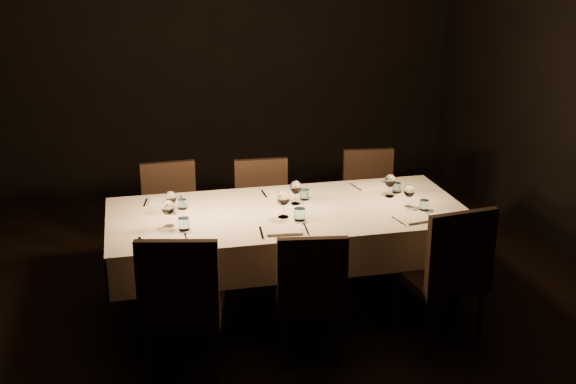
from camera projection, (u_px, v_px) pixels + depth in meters
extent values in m
cube|color=black|center=(288.00, 307.00, 5.35)|extent=(5.00, 6.00, 0.01)
cube|color=black|center=(225.00, 49.00, 7.63)|extent=(5.00, 0.01, 3.00)
cube|color=black|center=(517.00, 324.00, 2.09)|extent=(5.00, 0.01, 3.00)
cube|color=black|center=(288.00, 215.00, 5.11)|extent=(2.40, 1.00, 0.04)
cylinder|color=black|center=(132.00, 306.00, 4.61)|extent=(0.07, 0.07, 0.71)
cylinder|color=black|center=(129.00, 254.00, 5.38)|extent=(0.07, 0.07, 0.71)
cylinder|color=black|center=(456.00, 273.00, 5.08)|extent=(0.07, 0.07, 0.71)
cylinder|color=black|center=(411.00, 229.00, 5.85)|extent=(0.07, 0.07, 0.71)
cube|color=beige|center=(288.00, 211.00, 5.10)|extent=(2.52, 1.12, 0.01)
cube|color=beige|center=(272.00, 205.00, 5.66)|extent=(2.52, 0.01, 0.28)
cube|color=beige|center=(307.00, 262.00, 4.64)|extent=(2.52, 0.01, 0.28)
cube|color=beige|center=(451.00, 216.00, 5.41)|extent=(0.01, 1.12, 0.28)
cube|color=beige|center=(108.00, 246.00, 4.88)|extent=(0.01, 1.12, 0.28)
cylinder|color=black|center=(220.00, 327.00, 4.65)|extent=(0.04, 0.04, 0.41)
cylinder|color=black|center=(215.00, 360.00, 4.28)|extent=(0.04, 0.04, 0.41)
cylinder|color=black|center=(160.00, 328.00, 4.65)|extent=(0.04, 0.04, 0.41)
cylinder|color=black|center=(149.00, 361.00, 4.28)|extent=(0.04, 0.04, 0.41)
cube|color=black|center=(184.00, 310.00, 4.39)|extent=(0.56, 0.56, 0.06)
cube|color=black|center=(177.00, 282.00, 4.10)|extent=(0.47, 0.15, 0.51)
cube|color=white|center=(164.00, 241.00, 4.56)|extent=(0.23, 0.15, 0.02)
cube|color=silver|center=(140.00, 243.00, 4.53)|extent=(0.02, 0.21, 0.01)
cube|color=silver|center=(187.00, 239.00, 4.59)|extent=(0.02, 0.21, 0.01)
cylinder|color=silver|center=(184.00, 224.00, 4.74)|extent=(0.07, 0.07, 0.08)
cylinder|color=white|center=(169.00, 226.00, 4.81)|extent=(0.07, 0.07, 0.00)
cylinder|color=white|center=(169.00, 220.00, 4.80)|extent=(0.01, 0.01, 0.09)
ellipsoid|color=white|center=(168.00, 207.00, 4.77)|extent=(0.09, 0.09, 0.10)
cylinder|color=black|center=(332.00, 314.00, 4.86)|extent=(0.04, 0.04, 0.37)
cylinder|color=black|center=(339.00, 341.00, 4.53)|extent=(0.04, 0.04, 0.37)
cylinder|color=black|center=(280.00, 316.00, 4.83)|extent=(0.04, 0.04, 0.37)
cylinder|color=black|center=(284.00, 343.00, 4.51)|extent=(0.04, 0.04, 0.37)
cube|color=black|center=(309.00, 298.00, 4.61)|extent=(0.49, 0.49, 0.06)
cube|color=black|center=(313.00, 274.00, 4.35)|extent=(0.43, 0.11, 0.47)
cube|color=white|center=(284.00, 230.00, 4.72)|extent=(0.25, 0.18, 0.02)
cube|color=silver|center=(261.00, 233.00, 4.69)|extent=(0.04, 0.22, 0.01)
cube|color=silver|center=(306.00, 229.00, 4.75)|extent=(0.03, 0.22, 0.01)
cylinder|color=silver|center=(300.00, 214.00, 4.91)|extent=(0.08, 0.08, 0.08)
cylinder|color=white|center=(283.00, 217.00, 4.97)|extent=(0.07, 0.07, 0.00)
cylinder|color=white|center=(283.00, 210.00, 4.96)|extent=(0.01, 0.01, 0.09)
ellipsoid|color=white|center=(283.00, 198.00, 4.93)|extent=(0.09, 0.09, 0.11)
cylinder|color=black|center=(447.00, 294.00, 5.10)|extent=(0.04, 0.04, 0.41)
cylinder|color=black|center=(480.00, 319.00, 4.75)|extent=(0.04, 0.04, 0.41)
cylinder|color=black|center=(398.00, 303.00, 4.97)|extent=(0.04, 0.04, 0.41)
cylinder|color=black|center=(427.00, 330.00, 4.62)|extent=(0.04, 0.04, 0.41)
cube|color=black|center=(440.00, 279.00, 4.78)|extent=(0.53, 0.53, 0.06)
cube|color=black|center=(461.00, 251.00, 4.50)|extent=(0.48, 0.11, 0.52)
cube|color=white|center=(416.00, 219.00, 4.92)|extent=(0.22, 0.16, 0.01)
cube|color=silver|center=(399.00, 221.00, 4.89)|extent=(0.04, 0.18, 0.01)
cube|color=silver|center=(434.00, 218.00, 4.94)|extent=(0.04, 0.18, 0.01)
cylinder|color=silver|center=(424.00, 205.00, 5.10)|extent=(0.07, 0.07, 0.07)
cylinder|color=white|center=(408.00, 207.00, 5.17)|extent=(0.06, 0.06, 0.00)
cylinder|color=white|center=(409.00, 201.00, 5.15)|extent=(0.01, 0.01, 0.08)
ellipsoid|color=white|center=(409.00, 191.00, 5.13)|extent=(0.08, 0.08, 0.09)
cylinder|color=black|center=(155.00, 266.00, 5.58)|extent=(0.04, 0.04, 0.38)
cylinder|color=black|center=(150.00, 248.00, 5.90)|extent=(0.04, 0.04, 0.38)
cylinder|color=black|center=(200.00, 260.00, 5.67)|extent=(0.04, 0.04, 0.38)
cylinder|color=black|center=(193.00, 243.00, 6.00)|extent=(0.04, 0.04, 0.38)
cube|color=black|center=(173.00, 229.00, 5.72)|extent=(0.46, 0.46, 0.06)
cube|color=black|center=(169.00, 190.00, 5.80)|extent=(0.44, 0.07, 0.47)
cube|color=white|center=(163.00, 201.00, 5.27)|extent=(0.21, 0.15, 0.01)
cube|color=silver|center=(145.00, 203.00, 5.24)|extent=(0.04, 0.18, 0.01)
cube|color=silver|center=(180.00, 200.00, 5.30)|extent=(0.04, 0.18, 0.01)
cylinder|color=silver|center=(182.00, 204.00, 5.12)|extent=(0.06, 0.06, 0.07)
cylinder|color=white|center=(172.00, 213.00, 5.04)|extent=(0.06, 0.06, 0.00)
cylinder|color=white|center=(172.00, 208.00, 5.03)|extent=(0.01, 0.01, 0.08)
ellipsoid|color=white|center=(171.00, 198.00, 5.00)|extent=(0.08, 0.08, 0.09)
cylinder|color=black|center=(246.00, 260.00, 5.69)|extent=(0.04, 0.04, 0.38)
cylinder|color=black|center=(241.00, 243.00, 6.02)|extent=(0.04, 0.04, 0.38)
cylinder|color=black|center=(290.00, 257.00, 5.74)|extent=(0.04, 0.04, 0.38)
cylinder|color=black|center=(283.00, 240.00, 6.07)|extent=(0.04, 0.04, 0.38)
cube|color=black|center=(265.00, 225.00, 5.81)|extent=(0.45, 0.45, 0.06)
cube|color=black|center=(261.00, 187.00, 5.90)|extent=(0.43, 0.07, 0.47)
cube|color=white|center=(281.00, 192.00, 5.45)|extent=(0.22, 0.15, 0.02)
cube|color=silver|center=(264.00, 194.00, 5.43)|extent=(0.02, 0.19, 0.01)
cube|color=silver|center=(299.00, 191.00, 5.48)|extent=(0.02, 0.19, 0.01)
cylinder|color=silver|center=(305.00, 195.00, 5.31)|extent=(0.07, 0.07, 0.08)
cylinder|color=white|center=(296.00, 204.00, 5.23)|extent=(0.07, 0.07, 0.00)
cylinder|color=white|center=(296.00, 198.00, 5.21)|extent=(0.01, 0.01, 0.08)
ellipsoid|color=white|center=(296.00, 187.00, 5.19)|extent=(0.08, 0.08, 0.10)
cylinder|color=black|center=(354.00, 243.00, 6.00)|extent=(0.04, 0.04, 0.37)
cylinder|color=black|center=(347.00, 228.00, 6.33)|extent=(0.04, 0.04, 0.37)
cylinder|color=black|center=(395.00, 242.00, 6.04)|extent=(0.04, 0.04, 0.37)
cylinder|color=black|center=(386.00, 226.00, 6.37)|extent=(0.04, 0.04, 0.37)
cube|color=black|center=(371.00, 211.00, 6.11)|extent=(0.48, 0.48, 0.06)
cube|color=black|center=(368.00, 175.00, 6.20)|extent=(0.43, 0.10, 0.47)
cube|color=white|center=(372.00, 185.00, 5.60)|extent=(0.23, 0.17, 0.02)
cube|color=silver|center=(356.00, 187.00, 5.58)|extent=(0.05, 0.19, 0.01)
cube|color=silver|center=(388.00, 185.00, 5.63)|extent=(0.04, 0.19, 0.01)
cylinder|color=silver|center=(397.00, 188.00, 5.46)|extent=(0.07, 0.07, 0.07)
cylinder|color=white|center=(390.00, 196.00, 5.38)|extent=(0.06, 0.06, 0.00)
cylinder|color=white|center=(390.00, 191.00, 5.36)|extent=(0.01, 0.01, 0.08)
ellipsoid|color=white|center=(390.00, 181.00, 5.34)|extent=(0.08, 0.08, 0.10)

